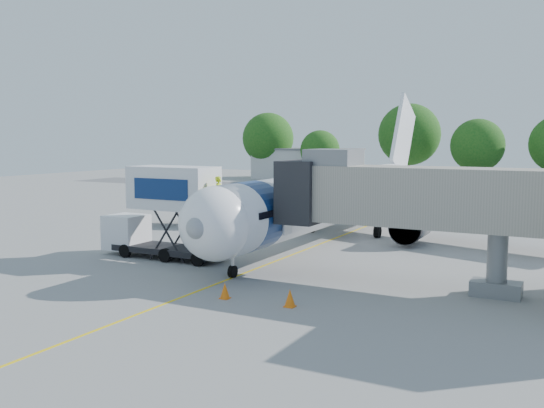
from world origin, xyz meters
The scene contains 14 objects.
ground centered at (0.00, 0.00, 0.00)m, with size 160.00×160.00×0.00m, color gray.
guidance_line centered at (0.00, 0.00, 0.01)m, with size 0.15×70.00×0.01m, color yellow.
taxiway_strip centered at (0.00, 42.00, 0.00)m, with size 120.00×10.00×0.01m, color #59595B.
aircraft centered at (0.00, 4.12, 2.95)m, with size 34.17×37.73×11.35m.
jet_bridge centered at (7.99, -7.00, 4.34)m, with size 13.90×3.20×6.60m.
catering_hiloader centered at (-6.26, -7.00, 2.76)m, with size 8.50×2.44×5.50m.
ground_tug centered at (-1.01, -15.99, 0.67)m, with size 3.55×2.61×1.27m.
safety_cone_a centered at (5.00, -12.93, 0.37)m, with size 0.49×0.49×0.78m.
safety_cone_b centered at (1.84, -13.11, 0.35)m, with size 0.46×0.46×0.72m.
outbuilding_left centered at (-28.00, 60.00, 2.66)m, with size 18.40×8.40×5.30m.
tree_a centered at (-35.04, 58.76, 6.98)m, with size 9.01×9.01×11.49m.
tree_b centered at (-24.19, 56.79, 5.07)m, with size 6.55×6.55×8.35m.
tree_c centered at (-10.32, 60.49, 7.62)m, with size 9.84×9.84×12.55m.
tree_d centered at (0.81, 56.88, 6.00)m, with size 7.76×7.76×9.89m.
Camera 1 is at (16.21, -35.48, 7.20)m, focal length 40.00 mm.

